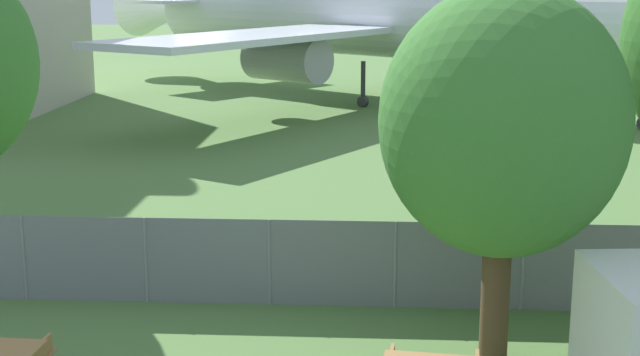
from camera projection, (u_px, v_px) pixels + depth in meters
perimeter_fence at (395, 265)px, 17.92m from camera, size 56.07×0.07×1.81m
airplane at (417, 16)px, 46.37m from camera, size 39.66×32.89×13.90m
tree_far_right at (503, 123)px, 14.77m from camera, size 4.16×4.16×6.51m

